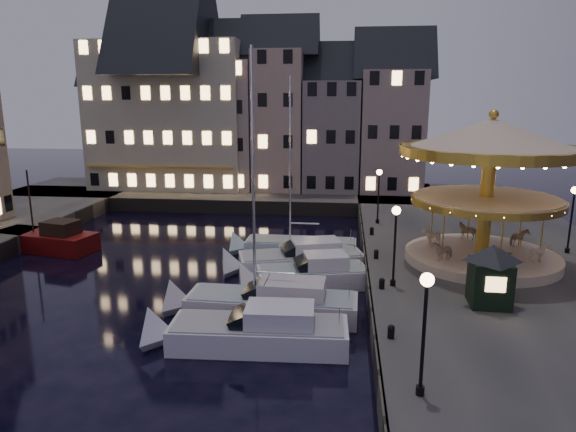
# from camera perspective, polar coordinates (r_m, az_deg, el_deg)

# --- Properties ---
(ground) EXTENTS (160.00, 160.00, 0.00)m
(ground) POSITION_cam_1_polar(r_m,az_deg,el_deg) (26.97, -4.05, -10.44)
(ground) COLOR black
(ground) RESTS_ON ground
(quay_east) EXTENTS (16.00, 56.00, 1.30)m
(quay_east) POSITION_cam_1_polar(r_m,az_deg,el_deg) (33.31, 22.53, -5.61)
(quay_east) COLOR #474442
(quay_east) RESTS_ON ground
(quay_north) EXTENTS (44.00, 12.00, 1.30)m
(quay_north) POSITION_cam_1_polar(r_m,az_deg,el_deg) (54.75, -7.08, 2.33)
(quay_north) COLOR #474442
(quay_north) RESTS_ON ground
(quaywall_e) EXTENTS (0.15, 44.00, 1.30)m
(quaywall_e) POSITION_cam_1_polar(r_m,az_deg,el_deg) (31.98, 8.58, -5.48)
(quaywall_e) COLOR #47423A
(quaywall_e) RESTS_ON ground
(quaywall_n) EXTENTS (48.00, 0.15, 1.30)m
(quaywall_n) POSITION_cam_1_polar(r_m,az_deg,el_deg) (48.57, -6.41, 0.98)
(quaywall_n) COLOR #47423A
(quaywall_n) RESTS_ON ground
(streetlamp_a) EXTENTS (0.44, 0.44, 4.17)m
(streetlamp_a) POSITION_cam_1_polar(r_m,az_deg,el_deg) (16.93, 14.96, -10.79)
(streetlamp_a) COLOR black
(streetlamp_a) RESTS_ON quay_east
(streetlamp_b) EXTENTS (0.44, 0.44, 4.17)m
(streetlamp_b) POSITION_cam_1_polar(r_m,az_deg,el_deg) (26.33, 11.83, -2.02)
(streetlamp_b) COLOR black
(streetlamp_b) RESTS_ON quay_east
(streetlamp_c) EXTENTS (0.44, 0.44, 4.17)m
(streetlamp_c) POSITION_cam_1_polar(r_m,az_deg,el_deg) (39.48, 10.04, 3.05)
(streetlamp_c) COLOR black
(streetlamp_c) RESTS_ON quay_east
(streetlamp_d) EXTENTS (0.44, 0.44, 4.17)m
(streetlamp_d) POSITION_cam_1_polar(r_m,az_deg,el_deg) (35.83, 29.05, 0.58)
(streetlamp_d) COLOR black
(streetlamp_d) RESTS_ON quay_east
(bollard_a) EXTENTS (0.30, 0.30, 0.57)m
(bollard_a) POSITION_cam_1_polar(r_m,az_deg,el_deg) (21.46, 11.38, -12.40)
(bollard_a) COLOR black
(bollard_a) RESTS_ON quay_east
(bollard_b) EXTENTS (0.30, 0.30, 0.57)m
(bollard_b) POSITION_cam_1_polar(r_m,az_deg,el_deg) (26.52, 10.38, -7.31)
(bollard_b) COLOR black
(bollard_b) RESTS_ON quay_east
(bollard_c) EXTENTS (0.30, 0.30, 0.57)m
(bollard_c) POSITION_cam_1_polar(r_m,az_deg,el_deg) (31.25, 9.77, -4.14)
(bollard_c) COLOR black
(bollard_c) RESTS_ON quay_east
(bollard_d) EXTENTS (0.30, 0.30, 0.57)m
(bollard_d) POSITION_cam_1_polar(r_m,az_deg,el_deg) (36.54, 9.29, -1.61)
(bollard_d) COLOR black
(bollard_d) RESTS_ON quay_east
(townhouse_na) EXTENTS (5.50, 8.00, 12.80)m
(townhouse_na) POSITION_cam_1_polar(r_m,az_deg,el_deg) (59.49, -17.83, 9.58)
(townhouse_na) COLOR gray
(townhouse_na) RESTS_ON quay_north
(townhouse_nb) EXTENTS (6.16, 8.00, 13.80)m
(townhouse_nb) POSITION_cam_1_polar(r_m,az_deg,el_deg) (57.48, -12.81, 10.27)
(townhouse_nb) COLOR slate
(townhouse_nb) RESTS_ON quay_north
(townhouse_nc) EXTENTS (6.82, 8.00, 14.80)m
(townhouse_nc) POSITION_cam_1_polar(r_m,az_deg,el_deg) (55.79, -6.84, 10.94)
(townhouse_nc) COLOR #AA978B
(townhouse_nc) RESTS_ON quay_north
(townhouse_nd) EXTENTS (5.50, 8.00, 15.80)m
(townhouse_nd) POSITION_cam_1_polar(r_m,az_deg,el_deg) (54.77, -0.87, 11.52)
(townhouse_nd) COLOR tan
(townhouse_nd) RESTS_ON quay_north
(townhouse_ne) EXTENTS (6.16, 8.00, 12.80)m
(townhouse_ne) POSITION_cam_1_polar(r_m,az_deg,el_deg) (54.42, 4.93, 9.88)
(townhouse_ne) COLOR gray
(townhouse_ne) RESTS_ON quay_north
(townhouse_nf) EXTENTS (6.82, 8.00, 13.80)m
(townhouse_nf) POSITION_cam_1_polar(r_m,az_deg,el_deg) (54.58, 11.40, 10.21)
(townhouse_nf) COLOR gray
(townhouse_nf) RESTS_ON quay_north
(hotel_corner) EXTENTS (17.60, 9.00, 16.80)m
(hotel_corner) POSITION_cam_1_polar(r_m,az_deg,el_deg) (57.42, -12.84, 11.77)
(hotel_corner) COLOR beige
(hotel_corner) RESTS_ON quay_north
(motorboat_b) EXTENTS (8.85, 2.92, 2.15)m
(motorboat_b) POSITION_cam_1_polar(r_m,az_deg,el_deg) (23.14, -4.26, -12.83)
(motorboat_b) COLOR silver
(motorboat_b) RESTS_ON ground
(motorboat_c) EXTENTS (9.56, 2.78, 12.71)m
(motorboat_c) POSITION_cam_1_polar(r_m,az_deg,el_deg) (26.04, -2.67, -9.68)
(motorboat_c) COLOR silver
(motorboat_c) RESTS_ON ground
(motorboat_d) EXTENTS (7.45, 4.06, 2.15)m
(motorboat_d) POSITION_cam_1_polar(r_m,az_deg,el_deg) (29.86, 1.96, -6.72)
(motorboat_d) COLOR silver
(motorboat_d) RESTS_ON ground
(motorboat_e) EXTENTS (8.84, 4.78, 2.15)m
(motorboat_e) POSITION_cam_1_polar(r_m,az_deg,el_deg) (32.61, 0.79, -4.98)
(motorboat_e) COLOR silver
(motorboat_e) RESTS_ON ground
(motorboat_f) EXTENTS (8.66, 2.40, 11.51)m
(motorboat_f) POSITION_cam_1_polar(r_m,az_deg,el_deg) (35.72, 0.52, -3.56)
(motorboat_f) COLOR silver
(motorboat_f) RESTS_ON ground
(red_fishing_boat) EXTENTS (7.87, 4.10, 5.95)m
(red_fishing_boat) POSITION_cam_1_polar(r_m,az_deg,el_deg) (40.77, -25.17, -2.48)
(red_fishing_boat) COLOR #620B0B
(red_fishing_boat) RESTS_ON ground
(carousel) EXTENTS (10.05, 10.05, 8.79)m
(carousel) POSITION_cam_1_polar(r_m,az_deg,el_deg) (31.18, 21.50, 5.43)
(carousel) COLOR #D2B591
(carousel) RESTS_ON quay_east
(ticket_kiosk) EXTENTS (2.82, 2.82, 3.30)m
(ticket_kiosk) POSITION_cam_1_polar(r_m,az_deg,el_deg) (25.37, 21.68, -5.03)
(ticket_kiosk) COLOR black
(ticket_kiosk) RESTS_ON quay_east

